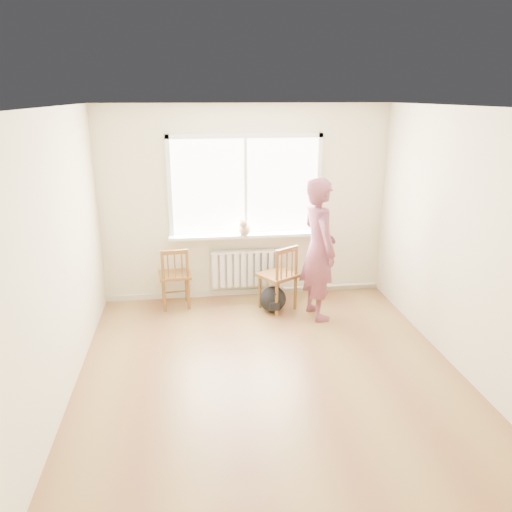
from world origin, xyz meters
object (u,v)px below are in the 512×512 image
object	(u,v)px
chair_left	(175,278)
cat	(244,228)
person	(319,249)
backpack	(273,299)
chair_right	(280,278)

from	to	relation	value
chair_left	cat	world-z (taller)	cat
person	backpack	world-z (taller)	person
chair_right	person	bearing A→B (deg)	117.54
backpack	person	bearing A→B (deg)	-20.15
chair_left	cat	bearing A→B (deg)	-176.80
person	cat	bearing A→B (deg)	42.10
cat	backpack	size ratio (longest dim) A/B	1.13
chair_left	cat	xyz separation A→B (m)	(0.97, 0.15, 0.63)
backpack	chair_left	bearing A→B (deg)	166.00
chair_right	person	size ratio (longest dim) A/B	0.49
chair_left	backpack	bearing A→B (deg)	160.27
chair_right	person	distance (m)	0.69
chair_left	chair_right	size ratio (longest dim) A/B	0.95
person	cat	xyz separation A→B (m)	(-0.88, 0.68, 0.14)
person	cat	world-z (taller)	person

